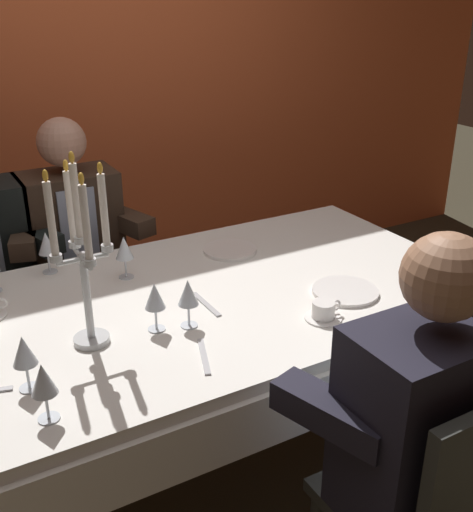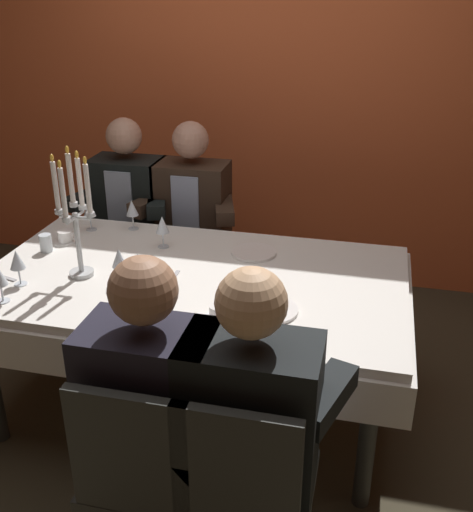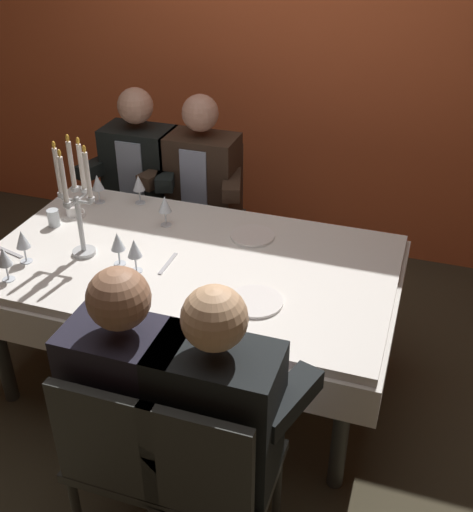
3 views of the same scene
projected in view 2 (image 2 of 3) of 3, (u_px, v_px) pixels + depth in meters
ground_plane at (198, 406)px, 3.04m from camera, size 12.00×12.00×0.00m
back_wall at (266, 82)px, 3.94m from camera, size 6.00×0.12×2.70m
dining_table at (194, 298)px, 2.78m from camera, size 1.94×1.14×0.74m
candelabra at (75, 216)px, 2.61m from camera, size 0.19×0.19×0.60m
dinner_plate_0 at (269, 310)px, 2.43m from camera, size 0.24×0.24×0.01m
dinner_plate_1 at (254, 253)px, 2.94m from camera, size 0.22×0.22×0.01m
wine_glass_0 at (138, 264)px, 2.57m from camera, size 0.07×0.07×0.16m
wine_glass_1 at (119, 259)px, 2.61m from camera, size 0.07×0.07×0.16m
wine_glass_3 at (89, 210)px, 3.17m from camera, size 0.07×0.07×0.16m
wine_glass_4 at (17, 261)px, 2.60m from camera, size 0.07×0.07×0.16m
wine_glass_5 at (132, 209)px, 3.18m from camera, size 0.07×0.07×0.16m
wine_glass_6 at (162, 226)px, 2.97m from camera, size 0.07×0.07×0.16m
water_tumbler_0 at (46, 243)px, 2.95m from camera, size 0.06×0.06×0.09m
coffee_cup_0 at (66, 237)px, 3.06m from camera, size 0.13×0.12×0.06m
coffee_cup_1 at (219, 313)px, 2.36m from camera, size 0.13×0.12×0.06m
knife_0 at (172, 280)px, 2.68m from camera, size 0.02×0.19×0.01m
knife_1 at (0, 276)px, 2.71m from camera, size 0.19×0.07×0.01m
knife_2 at (113, 307)px, 2.46m from camera, size 0.08×0.18×0.01m
seated_diner_0 at (129, 201)px, 3.66m from camera, size 0.63×0.48×1.24m
seated_diner_1 at (193, 206)px, 3.57m from camera, size 0.63×0.48×1.24m
seated_diner_2 at (150, 402)px, 1.92m from camera, size 0.63×0.48×1.24m
seated_diner_3 at (249, 417)px, 1.85m from camera, size 0.63×0.48×1.24m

